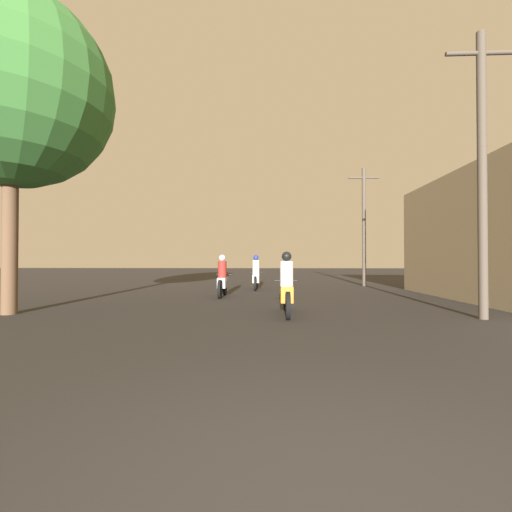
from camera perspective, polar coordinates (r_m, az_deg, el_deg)
motorcycle_orange at (r=8.57m, az=5.11°, el=-5.52°), size 0.60×2.12×1.57m
motorcycle_silver at (r=12.78m, az=-5.62°, el=-3.97°), size 0.60×1.93×1.56m
motorcycle_white at (r=15.92m, az=0.00°, el=-3.30°), size 0.60×1.98×1.60m
utility_pole_near at (r=9.66m, az=33.51°, el=12.17°), size 1.60×0.20×6.65m
utility_pole_far at (r=19.05m, az=17.55°, el=5.10°), size 1.60×0.20×6.25m
street_tree at (r=11.40m, az=-35.63°, el=21.54°), size 4.91×4.91×8.11m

